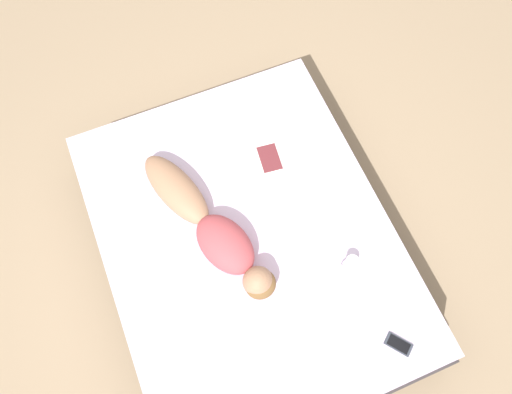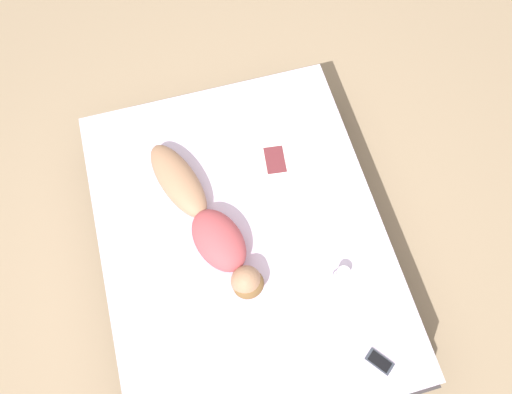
{
  "view_description": "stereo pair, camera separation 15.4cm",
  "coord_description": "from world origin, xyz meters",
  "px_view_note": "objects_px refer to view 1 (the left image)",
  "views": [
    {
      "loc": [
        0.33,
        0.93,
        3.5
      ],
      "look_at": [
        -0.15,
        -0.22,
        0.54
      ],
      "focal_mm": 35.0,
      "sensor_mm": 36.0,
      "label": 1
    },
    {
      "loc": [
        0.18,
        0.98,
        3.5
      ],
      "look_at": [
        -0.15,
        -0.22,
        0.54
      ],
      "focal_mm": 35.0,
      "sensor_mm": 36.0,
      "label": 2
    }
  ],
  "objects_px": {
    "open_magazine": "(283,155)",
    "cell_phone": "(399,344)",
    "coffee_mug": "(351,263)",
    "person": "(211,228)"
  },
  "relations": [
    {
      "from": "person",
      "to": "open_magazine",
      "type": "xyz_separation_m",
      "value": [
        -0.64,
        -0.33,
        -0.09
      ]
    },
    {
      "from": "open_magazine",
      "to": "cell_phone",
      "type": "xyz_separation_m",
      "value": [
        -0.12,
        1.39,
        0.0
      ]
    },
    {
      "from": "open_magazine",
      "to": "cell_phone",
      "type": "height_order",
      "value": "same"
    },
    {
      "from": "person",
      "to": "cell_phone",
      "type": "bearing_deg",
      "value": 107.26
    },
    {
      "from": "person",
      "to": "open_magazine",
      "type": "bearing_deg",
      "value": -171.12
    },
    {
      "from": "open_magazine",
      "to": "coffee_mug",
      "type": "xyz_separation_m",
      "value": [
        -0.08,
        0.86,
        0.04
      ]
    },
    {
      "from": "person",
      "to": "open_magazine",
      "type": "relative_size",
      "value": 2.8
    },
    {
      "from": "open_magazine",
      "to": "coffee_mug",
      "type": "relative_size",
      "value": 3.78
    },
    {
      "from": "coffee_mug",
      "to": "cell_phone",
      "type": "xyz_separation_m",
      "value": [
        -0.04,
        0.54,
        -0.03
      ]
    },
    {
      "from": "person",
      "to": "cell_phone",
      "type": "relative_size",
      "value": 7.06
    }
  ]
}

